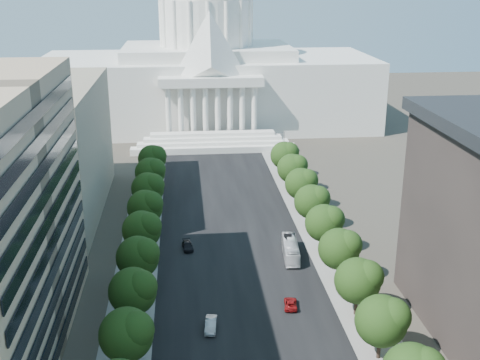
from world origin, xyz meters
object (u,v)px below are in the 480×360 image
object	(u,v)px
car_red	(291,304)
car_dark_b	(188,246)
city_bus	(291,249)
car_silver	(211,325)

from	to	relation	value
car_red	car_dark_b	xyz separation A→B (m)	(-16.95, 24.40, 0.06)
car_red	city_bus	distance (m)	19.28
car_silver	city_bus	size ratio (longest dim) A/B	0.43
car_red	car_silver	bearing A→B (deg)	29.49
car_red	car_dark_b	bearing A→B (deg)	-47.41
car_silver	car_red	xyz separation A→B (m)	(13.69, 5.44, -0.19)
car_silver	car_dark_b	distance (m)	30.02
car_silver	car_dark_b	world-z (taller)	car_silver
city_bus	car_dark_b	bearing A→B (deg)	170.11
car_dark_b	city_bus	size ratio (longest dim) A/B	0.41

